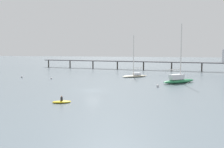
% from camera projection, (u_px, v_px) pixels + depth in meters
% --- Properties ---
extents(ground_plane, '(400.00, 400.00, 0.00)m').
position_uv_depth(ground_plane, '(93.00, 90.00, 53.99)').
color(ground_plane, slate).
extents(pier, '(76.09, 14.37, 7.95)m').
position_uv_depth(pier, '(168.00, 59.00, 101.11)').
color(pier, '#4C4C51').
rests_on(pier, ground_plane).
extents(sailboat_cream, '(7.76, 6.28, 11.98)m').
position_uv_depth(sailboat_cream, '(135.00, 75.00, 78.68)').
color(sailboat_cream, beige).
rests_on(sailboat_cream, ground_plane).
extents(sailboat_green, '(8.67, 8.42, 14.12)m').
position_uv_depth(sailboat_green, '(178.00, 79.00, 65.05)').
color(sailboat_green, '#287F4C').
rests_on(sailboat_green, ground_plane).
extents(dinghy_yellow, '(3.15, 2.34, 1.14)m').
position_uv_depth(dinghy_yellow, '(62.00, 102.00, 41.81)').
color(dinghy_yellow, yellow).
rests_on(dinghy_yellow, ground_plane).
extents(mooring_buoy_outer, '(0.58, 0.58, 0.58)m').
position_uv_depth(mooring_buoy_outer, '(22.00, 77.00, 76.82)').
color(mooring_buoy_outer, silver).
rests_on(mooring_buoy_outer, ground_plane).
extents(mooring_buoy_mid, '(0.67, 0.67, 0.67)m').
position_uv_depth(mooring_buoy_mid, '(158.00, 86.00, 58.54)').
color(mooring_buoy_mid, silver).
rests_on(mooring_buoy_mid, ground_plane).
extents(mooring_buoy_far, '(0.50, 0.50, 0.50)m').
position_uv_depth(mooring_buoy_far, '(51.00, 78.00, 73.34)').
color(mooring_buoy_far, silver).
rests_on(mooring_buoy_far, ground_plane).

